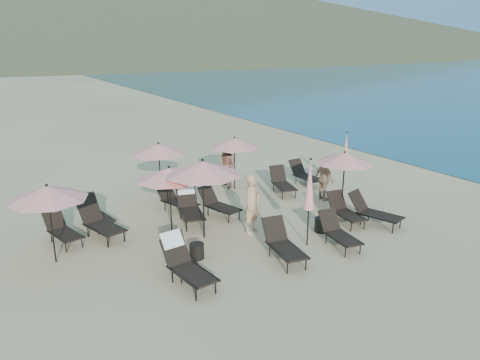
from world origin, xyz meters
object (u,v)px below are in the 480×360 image
lounger_13 (62,229)px  side_table_0 (197,251)px  lounger_12 (95,213)px  beachgoer_a (252,204)px  lounger_0 (181,256)px  lounger_4 (345,210)px  lounger_7 (175,199)px  umbrella_open_4 (234,143)px  umbrella_open_3 (159,149)px  lounger_9 (218,204)px  umbrella_open_2 (345,158)px  lounger_3 (338,232)px  lounger_8 (189,205)px  umbrella_closed_0 (310,185)px  lounger_10 (282,182)px  side_table_1 (321,225)px  umbrella_open_0 (169,174)px  beachgoer_c (324,179)px  umbrella_open_1 (203,168)px  umbrella_open_5 (47,193)px  lounger_2 (283,243)px  lounger_1 (185,262)px  lounger_6 (100,222)px  lounger_11 (305,174)px  lounger_5 (373,211)px  umbrella_closed_1 (346,149)px  beachgoer_b (226,166)px

lounger_13 → side_table_0: bearing=-58.9°
lounger_12 → lounger_13: (-1.20, -0.84, -0.02)m
beachgoer_a → side_table_0: bearing=172.5°
lounger_0 → lounger_4: size_ratio=0.92×
lounger_7 → umbrella_open_4: umbrella_open_4 is taller
umbrella_open_3 → side_table_0: umbrella_open_3 is taller
lounger_7 → lounger_12: lounger_7 is taller
lounger_9 → umbrella_open_2: size_ratio=0.79×
lounger_3 → umbrella_open_2: bearing=53.8°
lounger_8 → umbrella_closed_0: size_ratio=0.72×
lounger_4 → lounger_10: lounger_10 is taller
lounger_9 → side_table_1: (2.14, -2.89, -0.21)m
umbrella_open_0 → umbrella_open_2: (5.97, -1.20, -0.02)m
lounger_8 → beachgoer_c: (5.23, -0.69, 0.28)m
lounger_8 → side_table_0: 2.91m
umbrella_open_1 → umbrella_open_5: umbrella_open_1 is taller
lounger_0 → lounger_8: size_ratio=0.80×
lounger_2 → lounger_12: lounger_2 is taller
lounger_2 → lounger_1: bearing=-174.7°
lounger_0 → umbrella_open_3: bearing=77.8°
lounger_1 → umbrella_open_4: umbrella_open_4 is taller
lounger_0 → umbrella_open_4: 7.23m
lounger_6 → umbrella_open_0: bearing=-39.6°
umbrella_open_4 → lounger_6: bearing=-161.1°
lounger_6 → lounger_8: bearing=-18.9°
lounger_6 → lounger_13: lounger_6 is taller
lounger_4 → side_table_0: 5.37m
umbrella_open_0 → umbrella_open_1: 1.11m
lounger_6 → lounger_11: bearing=-8.8°
lounger_5 → lounger_11: (0.85, 4.65, -0.03)m
umbrella_closed_1 → side_table_0: 8.50m
side_table_0 → beachgoer_a: size_ratio=0.23×
umbrella_open_5 → lounger_10: bearing=11.0°
lounger_13 → umbrella_closed_0: bearing=-45.9°
lounger_4 → beachgoer_b: size_ratio=0.91×
umbrella_open_2 → lounger_12: bearing=158.6°
umbrella_open_1 → umbrella_open_3: bearing=87.7°
lounger_6 → lounger_9: bearing=-19.7°
lounger_4 → beachgoer_c: (0.89, 2.10, 0.40)m
lounger_9 → umbrella_open_4: (1.99, 2.30, 1.48)m
lounger_6 → beachgoer_b: size_ratio=1.04×
lounger_1 → lounger_10: bearing=29.3°
lounger_5 → lounger_12: 9.07m
lounger_5 → beachgoer_c: (0.21, 2.71, 0.36)m
lounger_1 → lounger_7: lounger_1 is taller
side_table_0 → side_table_1: size_ratio=0.97×
lounger_6 → lounger_9: size_ratio=1.10×
lounger_3 → beachgoer_c: (2.32, 3.37, 0.40)m
lounger_9 → lounger_10: 3.47m
lounger_0 → lounger_7: bearing=72.8°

